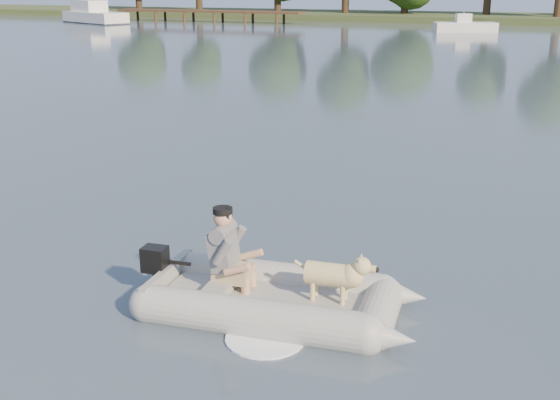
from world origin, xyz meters
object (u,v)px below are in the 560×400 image
at_px(motorboat, 466,20).
at_px(man, 225,247).
at_px(dock, 208,16).
at_px(cabin_cruiser, 95,12).
at_px(dinghy, 277,268).
at_px(dog, 329,278).

bearing_deg(motorboat, man, -105.83).
bearing_deg(dock, motorboat, -11.52).
bearing_deg(cabin_cruiser, dinghy, -28.69).
height_order(dock, motorboat, motorboat).
bearing_deg(man, motorboat, 89.26).
distance_m(man, cabin_cruiser, 58.38).
relative_size(dinghy, dog, 4.88).
distance_m(dinghy, cabin_cruiser, 58.78).
xyz_separation_m(man, cabin_cruiser, (-34.59, 47.03, 0.24)).
distance_m(dock, cabin_cruiser, 10.04).
bearing_deg(dock, dog, -62.38).
height_order(dinghy, motorboat, motorboat).
distance_m(dock, man, 58.40).
bearing_deg(cabin_cruiser, motorboat, 25.29).
relative_size(cabin_cruiser, motorboat, 1.62).
relative_size(dock, motorboat, 3.90).
xyz_separation_m(man, motorboat, (-2.64, 47.50, 0.15)).
distance_m(dinghy, motorboat, 47.62).
bearing_deg(cabin_cruiser, man, -29.21).
height_order(dock, cabin_cruiser, cabin_cruiser).
bearing_deg(dinghy, man, 175.76).
bearing_deg(dog, dock, 113.70).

